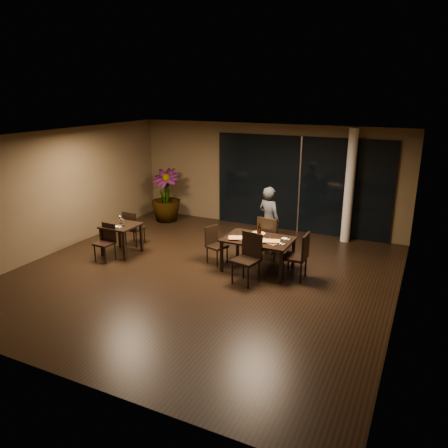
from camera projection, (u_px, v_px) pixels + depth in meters
ground at (202, 275)px, 9.61m from camera, size 8.00×8.00×0.00m
wall_back at (268, 176)px, 12.65m from camera, size 8.00×0.10×3.00m
wall_front at (52, 283)px, 5.68m from camera, size 8.00×0.10×3.00m
wall_left at (58, 191)px, 10.84m from camera, size 0.10×8.00×3.00m
wall_right at (408, 236)px, 7.49m from camera, size 0.10×8.00×3.00m
ceiling at (200, 136)px, 8.72m from camera, size 8.00×8.00×0.04m
window_panel at (300, 185)px, 12.21m from camera, size 5.00×0.06×2.70m
column at (349, 186)px, 11.32m from camera, size 0.24×0.24×3.00m
main_table at (258, 242)px, 9.69m from camera, size 1.50×1.00×0.75m
side_table at (121, 230)px, 10.68m from camera, size 0.80×0.80×0.75m
chair_main_far at (269, 236)px, 10.32m from camera, size 0.53×0.53×1.06m
chair_main_near at (248, 255)px, 9.12m from camera, size 0.58×0.58×1.06m
chair_main_left at (215, 243)px, 10.19m from camera, size 0.51×0.51×0.88m
chair_main_right at (299, 254)px, 9.23m from camera, size 0.48×0.48×1.03m
chair_side_far at (132, 226)px, 11.30m from camera, size 0.43×0.43×0.92m
chair_side_near at (106, 240)px, 10.38m from camera, size 0.43×0.43×0.88m
diner at (269, 220)px, 10.70m from camera, size 0.67×0.55×1.68m
potted_plant at (166, 195)px, 13.35m from camera, size 0.98×0.98×1.60m
pizza_board_left at (241, 239)px, 9.63m from camera, size 0.59×0.31×0.01m
pizza_board_right at (268, 242)px, 9.42m from camera, size 0.56×0.43×0.01m
oblong_pizza_left at (241, 238)px, 9.62m from camera, size 0.58×0.45×0.02m
oblong_pizza_right at (268, 241)px, 9.42m from camera, size 0.51×0.36×0.02m
round_pizza at (258, 234)px, 9.96m from camera, size 0.32×0.32×0.01m
bottle_a at (258, 232)px, 9.70m from camera, size 0.06×0.06×0.27m
bottle_b at (260, 232)px, 9.61m from camera, size 0.06×0.06×0.29m
bottle_c at (259, 230)px, 9.72m from camera, size 0.07×0.07×0.33m
tumbler_left at (250, 235)px, 9.78m from camera, size 0.07×0.07×0.08m
tumbler_right at (270, 237)px, 9.64m from camera, size 0.08×0.08×0.09m
napkin_near at (280, 244)px, 9.32m from camera, size 0.20×0.14×0.01m
napkin_far at (286, 239)px, 9.62m from camera, size 0.20×0.15×0.01m
wine_glass_a at (121, 220)px, 10.74m from camera, size 0.08×0.08×0.18m
wine_glass_b at (123, 222)px, 10.52m from camera, size 0.08×0.08×0.18m
side_napkin at (117, 227)px, 10.46m from camera, size 0.19×0.12×0.01m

